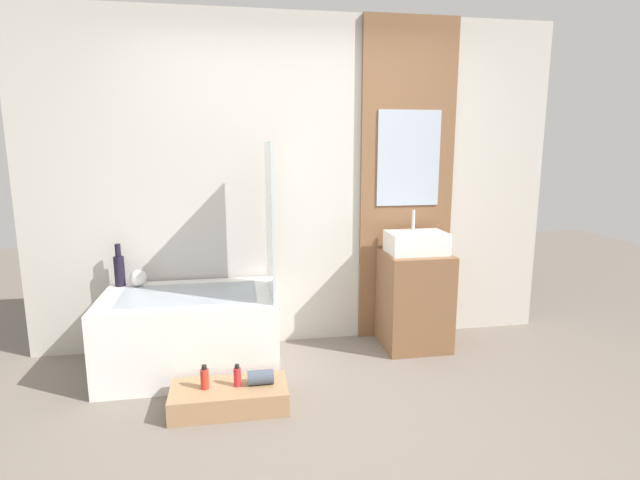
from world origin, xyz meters
The scene contains 13 objects.
ground_plane centered at (0.00, 0.00, 0.00)m, with size 12.00×12.00×0.00m, color slate.
wall_tiled_back centered at (0.00, 1.58, 1.30)m, with size 4.20×0.06×2.60m, color beige.
wall_wood_accent centered at (0.89, 1.53, 1.31)m, with size 0.78×0.04×2.60m.
bathtub centered at (-0.85, 1.14, 0.29)m, with size 1.22×0.78×0.57m.
glass_shower_screen centered at (-0.27, 1.06, 1.10)m, with size 0.01×0.59×1.07m, color silver.
wooden_step_bench centered at (-0.58, 0.53, 0.07)m, with size 0.72×0.34×0.14m, color #A87F56.
vanity_cabinet centered at (0.89, 1.27, 0.39)m, with size 0.51×0.48×0.77m, color brown.
sink centered at (0.89, 1.27, 0.86)m, with size 0.45×0.31×0.33m.
vase_tall_dark centered at (-1.38, 1.44, 0.70)m, with size 0.08×0.08×0.32m.
vase_round_light centered at (-1.24, 1.42, 0.63)m, with size 0.12×0.12×0.12m, color silver.
bottle_soap_primary centered at (-0.73, 0.53, 0.21)m, with size 0.05×0.05×0.15m.
bottle_soap_secondary centered at (-0.53, 0.53, 0.21)m, with size 0.05×0.05×0.14m.
towel_roll centered at (-0.39, 0.53, 0.19)m, with size 0.09×0.09×0.16m, color #4C5666.
Camera 1 is at (-0.52, -2.38, 1.62)m, focal length 28.00 mm.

